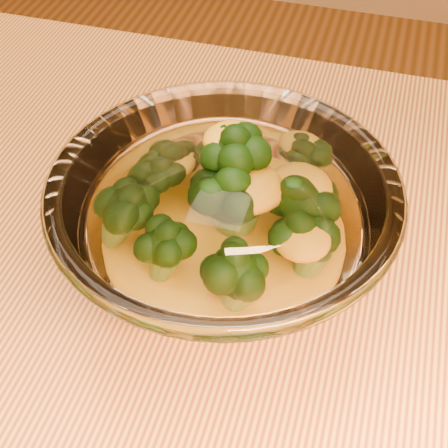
{
  "coord_description": "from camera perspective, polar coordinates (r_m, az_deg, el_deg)",
  "views": [
    {
      "loc": [
        0.02,
        -0.23,
        1.14
      ],
      "look_at": [
        -0.07,
        0.07,
        0.81
      ],
      "focal_mm": 50.0,
      "sensor_mm": 36.0,
      "label": 1
    }
  ],
  "objects": [
    {
      "name": "cheese_sauce",
      "position": [
        0.47,
        0.0,
        -2.38
      ],
      "size": [
        0.13,
        0.13,
        0.04
      ],
      "primitive_type": "ellipsoid",
      "color": "yellow",
      "rests_on": "glass_bowl"
    },
    {
      "name": "broccoli_heap",
      "position": [
        0.45,
        0.4,
        1.8
      ],
      "size": [
        0.16,
        0.16,
        0.09
      ],
      "color": "black",
      "rests_on": "cheese_sauce"
    },
    {
      "name": "table",
      "position": [
        0.54,
        5.2,
        -18.47
      ],
      "size": [
        1.2,
        0.8,
        0.75
      ],
      "color": "gold",
      "rests_on": "ground"
    },
    {
      "name": "glass_bowl",
      "position": [
        0.45,
        0.0,
        -0.46
      ],
      "size": [
        0.24,
        0.24,
        0.11
      ],
      "color": "white",
      "rests_on": "table"
    }
  ]
}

